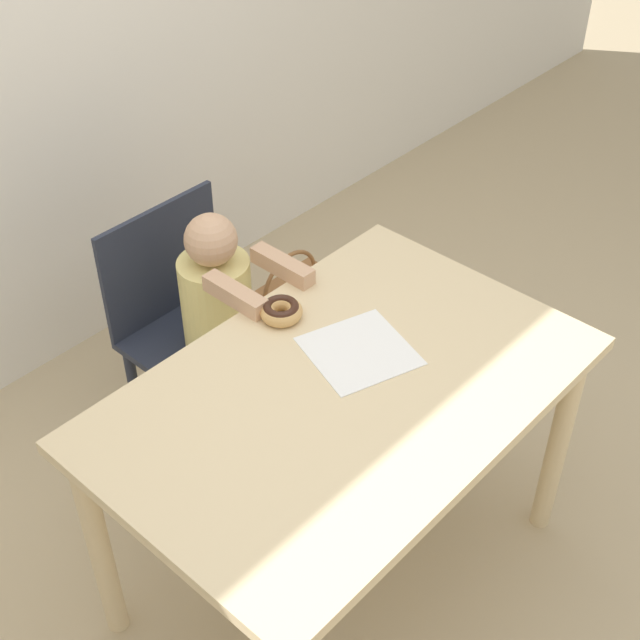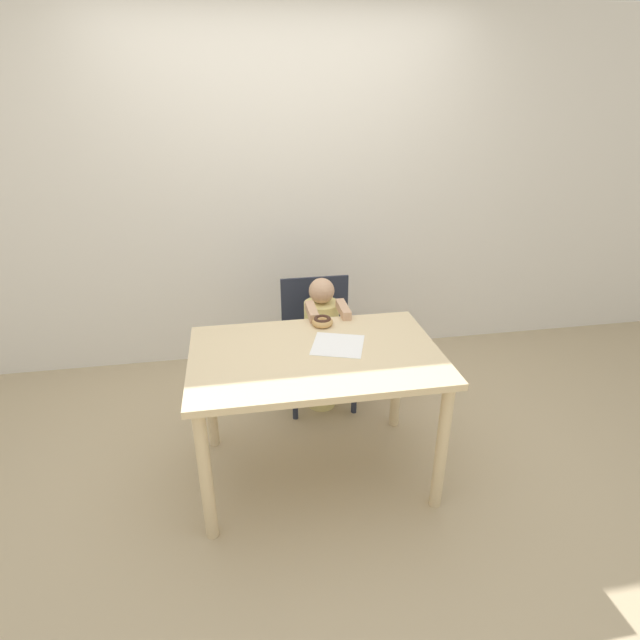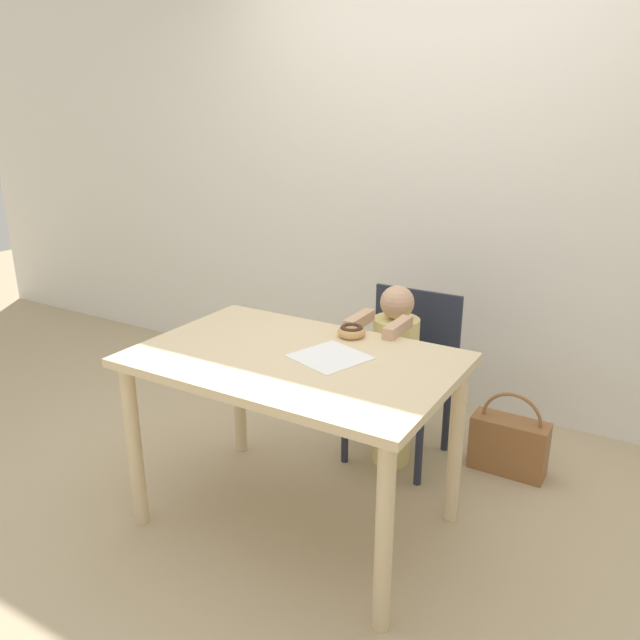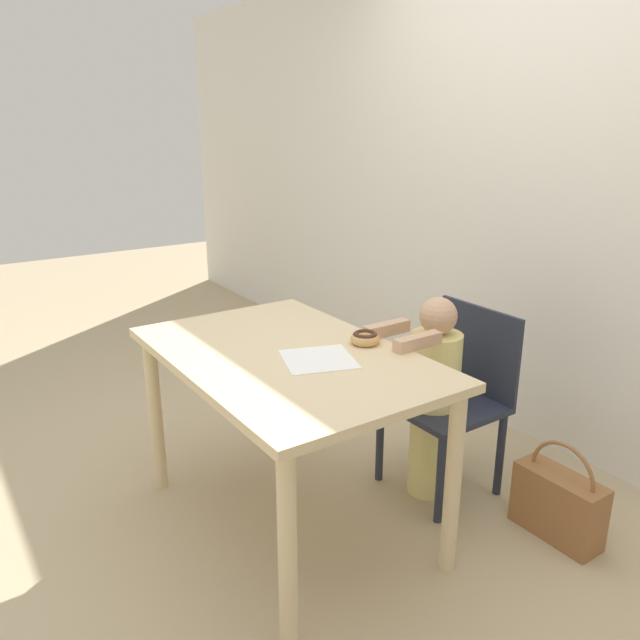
{
  "view_description": "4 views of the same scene",
  "coord_description": "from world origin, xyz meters",
  "px_view_note": "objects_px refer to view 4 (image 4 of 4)",
  "views": [
    {
      "loc": [
        -1.22,
        -1.03,
        2.28
      ],
      "look_at": [
        0.04,
        0.12,
        0.88
      ],
      "focal_mm": 50.0,
      "sensor_mm": 36.0,
      "label": 1
    },
    {
      "loc": [
        -0.36,
        -2.15,
        1.95
      ],
      "look_at": [
        0.04,
        0.12,
        0.88
      ],
      "focal_mm": 28.0,
      "sensor_mm": 36.0,
      "label": 2
    },
    {
      "loc": [
        1.24,
        -1.89,
        1.67
      ],
      "look_at": [
        0.04,
        0.12,
        0.88
      ],
      "focal_mm": 35.0,
      "sensor_mm": 36.0,
      "label": 3
    },
    {
      "loc": [
        1.91,
        -1.14,
        1.6
      ],
      "look_at": [
        0.04,
        0.12,
        0.88
      ],
      "focal_mm": 35.0,
      "sensor_mm": 36.0,
      "label": 4
    }
  ],
  "objects_px": {
    "child_figure": "(432,397)",
    "handbag": "(558,503)",
    "chair": "(453,395)",
    "donut": "(365,338)"
  },
  "relations": [
    {
      "from": "donut",
      "to": "handbag",
      "type": "height_order",
      "value": "donut"
    },
    {
      "from": "chair",
      "to": "handbag",
      "type": "distance_m",
      "value": 0.6
    },
    {
      "from": "chair",
      "to": "donut",
      "type": "relative_size",
      "value": 7.04
    },
    {
      "from": "child_figure",
      "to": "handbag",
      "type": "distance_m",
      "value": 0.65
    },
    {
      "from": "child_figure",
      "to": "handbag",
      "type": "height_order",
      "value": "child_figure"
    },
    {
      "from": "handbag",
      "to": "donut",
      "type": "bearing_deg",
      "value": -137.08
    },
    {
      "from": "handbag",
      "to": "chair",
      "type": "bearing_deg",
      "value": -171.17
    },
    {
      "from": "child_figure",
      "to": "handbag",
      "type": "bearing_deg",
      "value": 21.56
    },
    {
      "from": "chair",
      "to": "donut",
      "type": "distance_m",
      "value": 0.58
    },
    {
      "from": "donut",
      "to": "handbag",
      "type": "distance_m",
      "value": 1.02
    }
  ]
}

